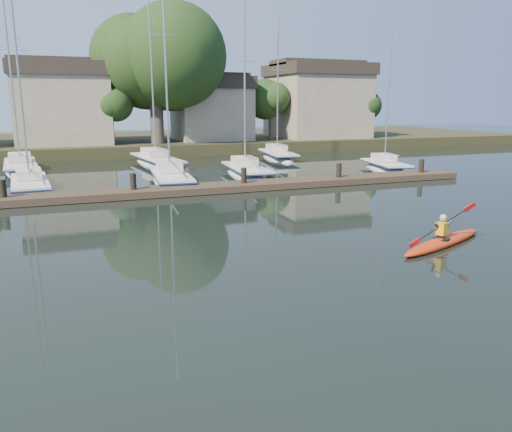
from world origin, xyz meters
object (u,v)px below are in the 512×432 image
object	(u,v)px
sailboat_3	(246,178)
sailboat_6	(157,167)
sailboat_7	(278,161)
sailboat_4	(385,172)
dock	(191,189)
sailboat_2	(171,185)
sailboat_1	(31,193)
sailboat_5	(21,174)
kayak	(443,240)

from	to	relation	value
sailboat_3	sailboat_6	distance (m)	8.99
sailboat_6	sailboat_7	xyz separation A→B (m)	(10.45, 0.61, -0.00)
sailboat_3	sailboat_4	xyz separation A→B (m)	(10.35, -0.89, 0.01)
dock	sailboat_2	distance (m)	4.04
sailboat_1	sailboat_5	xyz separation A→B (m)	(-1.05, 8.54, -0.02)
sailboat_4	sailboat_5	bearing A→B (deg)	172.84
kayak	sailboat_6	bearing A→B (deg)	80.14
sailboat_1	sailboat_2	world-z (taller)	sailboat_2
sailboat_4	sailboat_6	bearing A→B (deg)	161.63
sailboat_6	dock	bearing A→B (deg)	-98.55
sailboat_2	sailboat_7	distance (m)	14.68
sailboat_3	sailboat_7	distance (m)	10.24
dock	sailboat_5	distance (m)	15.63
kayak	dock	xyz separation A→B (m)	(-5.61, 12.85, 0.02)
sailboat_7	sailboat_1	bearing A→B (deg)	-145.30
dock	sailboat_2	size ratio (longest dim) A/B	2.32
sailboat_5	dock	bearing A→B (deg)	-58.91
kayak	sailboat_3	xyz separation A→B (m)	(-0.63, 18.02, -0.37)
kayak	sailboat_2	world-z (taller)	sailboat_2
sailboat_2	sailboat_7	world-z (taller)	sailboat_2
dock	sailboat_6	size ratio (longest dim) A/B	2.09
sailboat_4	sailboat_5	world-z (taller)	sailboat_5
dock	sailboat_1	bearing A→B (deg)	152.92
sailboat_4	sailboat_6	distance (m)	17.22
sailboat_7	kayak	bearing A→B (deg)	-92.95
dock	sailboat_7	bearing A→B (deg)	51.19
sailboat_3	sailboat_4	bearing A→B (deg)	0.24
sailboat_5	sailboat_2	bearing A→B (deg)	-49.09
sailboat_4	sailboat_7	bearing A→B (deg)	127.41
sailboat_1	sailboat_5	distance (m)	8.60
sailboat_7	sailboat_6	bearing A→B (deg)	-168.31
sailboat_1	sailboat_6	size ratio (longest dim) A/B	0.79
sailboat_5	sailboat_7	distance (m)	20.04
sailboat_3	kayak	bearing A→B (deg)	-82.86
sailboat_1	sailboat_7	xyz separation A→B (m)	(18.98, 9.40, -0.02)
sailboat_6	sailboat_7	size ratio (longest dim) A/B	1.27
sailboat_4	sailboat_5	distance (m)	25.86
dock	sailboat_3	size ratio (longest dim) A/B	2.69
sailboat_1	sailboat_3	size ratio (longest dim) A/B	1.01
sailboat_1	sailboat_7	world-z (taller)	sailboat_1
sailboat_3	sailboat_7	xyz separation A→B (m)	(5.90, 8.37, -0.00)
sailboat_4	sailboat_7	size ratio (longest dim) A/B	0.85
sailboat_1	sailboat_5	size ratio (longest dim) A/B	0.84
kayak	sailboat_3	world-z (taller)	sailboat_3
sailboat_7	sailboat_2	bearing A→B (deg)	-131.21
sailboat_1	sailboat_6	bearing A→B (deg)	41.28
kayak	sailboat_2	bearing A→B (deg)	88.09
dock	sailboat_1	world-z (taller)	sailboat_1
sailboat_5	sailboat_6	xyz separation A→B (m)	(9.57, 0.25, 0.00)
sailboat_7	sailboat_5	bearing A→B (deg)	-169.18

